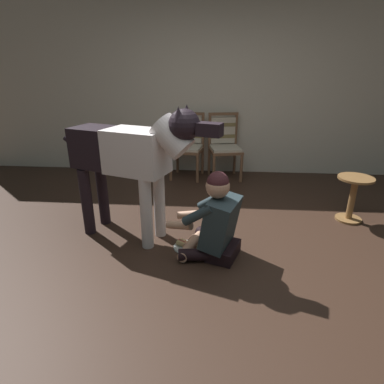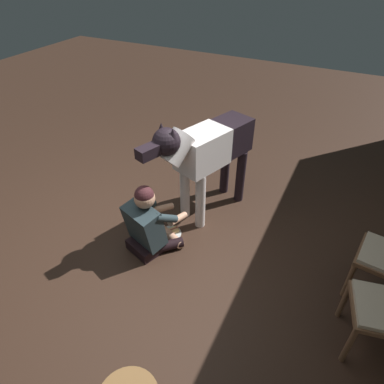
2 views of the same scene
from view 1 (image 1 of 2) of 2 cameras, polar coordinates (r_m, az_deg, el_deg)
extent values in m
plane|color=#362319|center=(2.97, 4.49, -12.06)|extent=(14.84, 14.84, 0.00)
cube|color=beige|center=(5.19, 5.09, 17.74)|extent=(8.57, 0.10, 2.60)
cylinder|color=brown|center=(4.77, 0.97, 4.11)|extent=(0.04, 0.04, 0.42)
cylinder|color=brown|center=(4.86, -3.86, 4.41)|extent=(0.04, 0.04, 0.42)
cylinder|color=brown|center=(5.16, 1.88, 5.46)|extent=(0.04, 0.04, 0.42)
cylinder|color=brown|center=(5.24, -2.61, 5.73)|extent=(0.04, 0.04, 0.42)
cube|color=brown|center=(4.94, -0.92, 7.52)|extent=(0.52, 0.52, 0.04)
cube|color=#C5B59B|center=(4.93, -0.92, 7.94)|extent=(0.48, 0.48, 0.04)
cylinder|color=brown|center=(5.04, 1.96, 11.04)|extent=(0.04, 0.04, 0.52)
cylinder|color=brown|center=(5.13, -2.71, 11.22)|extent=(0.04, 0.04, 0.52)
cube|color=brown|center=(5.04, -0.40, 13.82)|extent=(0.46, 0.11, 0.04)
cube|color=#C5B59B|center=(5.08, -0.40, 11.02)|extent=(0.38, 0.10, 0.40)
cube|color=olive|center=(5.07, -0.40, 12.01)|extent=(0.39, 0.11, 0.06)
cube|color=olive|center=(5.10, -0.39, 10.04)|extent=(0.39, 0.11, 0.06)
cylinder|color=brown|center=(4.84, 8.78, 4.13)|extent=(0.04, 0.04, 0.42)
cylinder|color=brown|center=(4.75, 3.93, 3.99)|extent=(0.04, 0.04, 0.42)
cylinder|color=brown|center=(5.23, 7.58, 5.50)|extent=(0.04, 0.04, 0.42)
cylinder|color=brown|center=(5.14, 3.06, 5.38)|extent=(0.04, 0.04, 0.42)
cube|color=brown|center=(4.92, 5.94, 7.35)|extent=(0.54, 0.54, 0.04)
cube|color=#C5B59B|center=(4.91, 5.96, 7.78)|extent=(0.50, 0.50, 0.04)
cylinder|color=brown|center=(5.11, 7.86, 11.00)|extent=(0.04, 0.04, 0.52)
cylinder|color=brown|center=(5.02, 3.18, 10.98)|extent=(0.04, 0.04, 0.52)
cube|color=brown|center=(5.02, 5.64, 13.69)|extent=(0.46, 0.14, 0.04)
cube|color=#C5B59B|center=(5.06, 5.53, 10.89)|extent=(0.38, 0.12, 0.40)
cube|color=olive|center=(5.05, 5.57, 11.88)|extent=(0.39, 0.13, 0.06)
cube|color=olive|center=(5.08, 5.50, 9.90)|extent=(0.39, 0.13, 0.06)
cube|color=black|center=(3.00, 5.58, -10.33)|extent=(0.34, 0.40, 0.12)
cylinder|color=black|center=(2.92, 1.56, -11.10)|extent=(0.41, 0.15, 0.11)
cylinder|color=tan|center=(3.03, -0.60, -9.92)|extent=(0.18, 0.37, 0.09)
cylinder|color=black|center=(3.17, 3.70, -8.30)|extent=(0.36, 0.36, 0.11)
cylinder|color=tan|center=(3.16, 0.68, -8.45)|extent=(0.23, 0.37, 0.09)
cube|color=#2A393E|center=(2.87, 5.10, -5.37)|extent=(0.40, 0.47, 0.48)
cylinder|color=#2A393E|center=(2.71, 1.05, -4.12)|extent=(0.30, 0.17, 0.24)
cylinder|color=tan|center=(2.90, -2.25, -5.95)|extent=(0.27, 0.19, 0.12)
cylinder|color=#2A393E|center=(3.01, 3.62, -1.47)|extent=(0.30, 0.17, 0.24)
cylinder|color=tan|center=(3.11, -0.25, -4.00)|extent=(0.28, 0.12, 0.12)
sphere|color=tan|center=(2.75, 4.61, 1.00)|extent=(0.21, 0.21, 0.21)
sphere|color=#451F23|center=(2.73, 4.63, 1.72)|extent=(0.19, 0.19, 0.19)
cylinder|color=silver|center=(3.23, -5.82, -2.12)|extent=(0.11, 0.11, 0.70)
cylinder|color=silver|center=(3.03, -8.15, -3.87)|extent=(0.11, 0.11, 0.70)
cylinder|color=black|center=(3.60, -15.64, -0.25)|extent=(0.11, 0.11, 0.70)
cylinder|color=black|center=(3.43, -18.25, -1.69)|extent=(0.11, 0.11, 0.70)
cube|color=silver|center=(3.02, -9.87, 7.12)|extent=(0.64, 0.52, 0.41)
cube|color=black|center=(3.27, -16.20, 7.68)|extent=(0.57, 0.48, 0.39)
cylinder|color=silver|center=(2.80, -3.54, 9.80)|extent=(0.46, 0.37, 0.40)
sphere|color=black|center=(2.73, -1.39, 11.84)|extent=(0.27, 0.27, 0.27)
cube|color=black|center=(2.64, 3.17, 11.06)|extent=(0.23, 0.18, 0.11)
cone|color=black|center=(2.79, -0.94, 14.18)|extent=(0.12, 0.12, 0.12)
cone|color=black|center=(2.64, -2.44, 13.75)|extent=(0.12, 0.12, 0.12)
cylinder|color=black|center=(3.45, -19.50, 7.29)|extent=(0.35, 0.17, 0.24)
cylinder|color=silver|center=(3.14, -0.98, -9.79)|extent=(0.25, 0.25, 0.01)
cylinder|color=#DABD78|center=(3.11, -1.23, -9.48)|extent=(0.19, 0.14, 0.05)
cylinder|color=#DABD78|center=(3.14, -0.74, -9.16)|extent=(0.19, 0.14, 0.05)
cylinder|color=#A64B3B|center=(3.12, -0.99, -9.21)|extent=(0.19, 0.14, 0.04)
cylinder|color=brown|center=(3.99, 26.61, -1.29)|extent=(0.07, 0.07, 0.49)
cylinder|color=brown|center=(4.08, 26.07, -4.30)|extent=(0.28, 0.28, 0.02)
cylinder|color=brown|center=(3.91, 27.23, 2.19)|extent=(0.38, 0.38, 0.02)
camera|label=2|loc=(4.79, 36.64, 30.83)|focal=31.73mm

